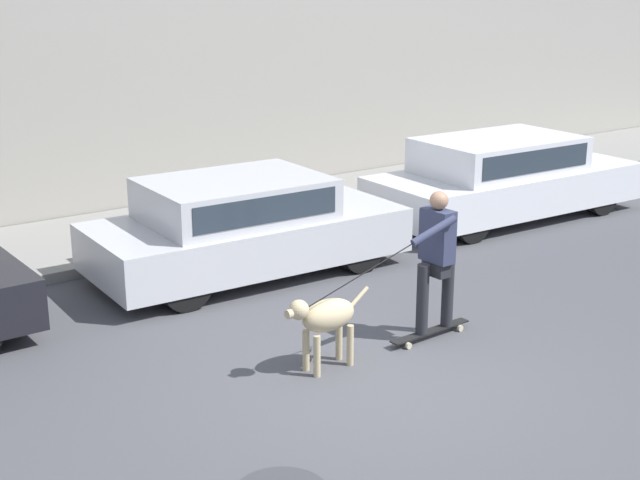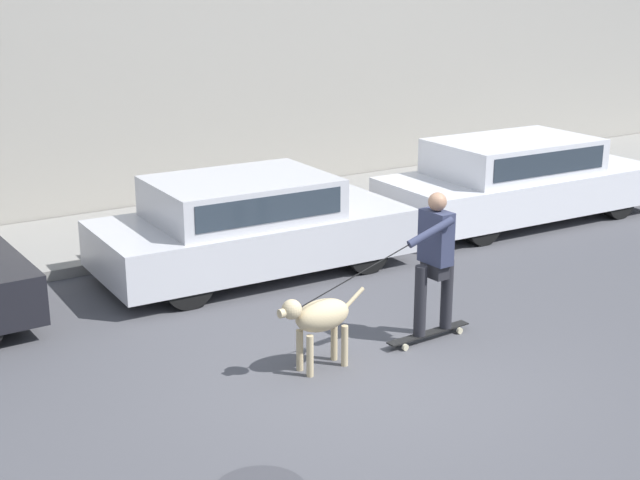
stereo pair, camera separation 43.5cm
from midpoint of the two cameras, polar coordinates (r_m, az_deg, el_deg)
ground_plane at (r=8.74m, az=4.80°, el=-8.98°), size 36.00×36.00×0.00m
back_wall at (r=14.33m, az=-13.30°, el=12.52°), size 32.00×0.30×5.67m
sidewalk_curb at (r=13.48m, az=-10.43°, el=0.48°), size 30.00×2.52×0.14m
parked_car_1 at (r=11.55m, az=-3.43°, el=0.89°), size 4.12×1.94×1.29m
parked_car_2 at (r=14.45m, az=13.39°, el=3.72°), size 4.63×1.93×1.31m
dog at (r=8.74m, az=1.38°, el=-5.03°), size 1.03×0.35×0.80m
skateboarder at (r=9.43m, az=8.63°, el=-1.11°), size 2.25×0.54×1.62m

